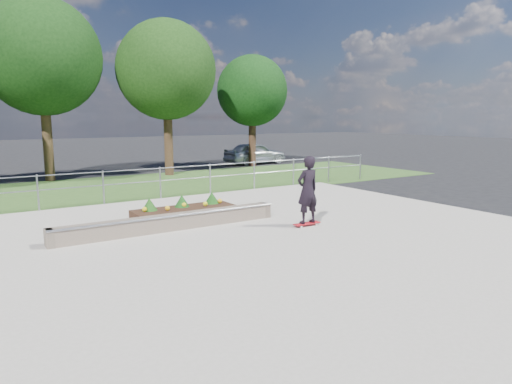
# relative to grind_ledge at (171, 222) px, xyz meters

# --- Properties ---
(ground) EXTENTS (120.00, 120.00, 0.00)m
(ground) POSITION_rel_grind_ledge_xyz_m (1.49, -2.93, -0.26)
(ground) COLOR black
(ground) RESTS_ON ground
(grass_verge) EXTENTS (30.00, 8.00, 0.02)m
(grass_verge) POSITION_rel_grind_ledge_xyz_m (1.49, 8.07, -0.25)
(grass_verge) COLOR #2F5020
(grass_verge) RESTS_ON ground
(concrete_slab) EXTENTS (15.00, 15.00, 0.06)m
(concrete_slab) POSITION_rel_grind_ledge_xyz_m (1.49, -2.93, -0.23)
(concrete_slab) COLOR #A19A8F
(concrete_slab) RESTS_ON ground
(fence) EXTENTS (20.06, 0.06, 1.20)m
(fence) POSITION_rel_grind_ledge_xyz_m (1.49, 4.57, 0.51)
(fence) COLOR gray
(fence) RESTS_ON ground
(tree_mid_left) EXTENTS (5.25, 5.25, 8.25)m
(tree_mid_left) POSITION_rel_grind_ledge_xyz_m (-1.01, 12.07, 5.34)
(tree_mid_left) COLOR #372516
(tree_mid_left) RESTS_ON ground
(tree_mid_right) EXTENTS (4.90, 4.90, 7.70)m
(tree_mid_right) POSITION_rel_grind_ledge_xyz_m (4.49, 11.07, 4.97)
(tree_mid_right) COLOR #362215
(tree_mid_right) RESTS_ON ground
(tree_far_right) EXTENTS (4.20, 4.20, 6.60)m
(tree_far_right) POSITION_rel_grind_ledge_xyz_m (10.49, 12.57, 4.21)
(tree_far_right) COLOR #321D14
(tree_far_right) RESTS_ON ground
(grind_ledge) EXTENTS (6.00, 0.44, 0.43)m
(grind_ledge) POSITION_rel_grind_ledge_xyz_m (0.00, 0.00, 0.00)
(grind_ledge) COLOR #66584B
(grind_ledge) RESTS_ON concrete_slab
(planter_bed) EXTENTS (3.00, 1.20, 0.61)m
(planter_bed) POSITION_rel_grind_ledge_xyz_m (0.98, 1.33, -0.02)
(planter_bed) COLOR black
(planter_bed) RESTS_ON concrete_slab
(skateboarder) EXTENTS (0.80, 0.43, 1.88)m
(skateboarder) POSITION_rel_grind_ledge_xyz_m (3.22, -1.59, 0.77)
(skateboarder) COLOR white
(skateboarder) RESTS_ON concrete_slab
(parked_car) EXTENTS (4.12, 1.77, 1.39)m
(parked_car) POSITION_rel_grind_ledge_xyz_m (11.28, 13.47, 0.43)
(parked_car) COLOR #B2B8BC
(parked_car) RESTS_ON ground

